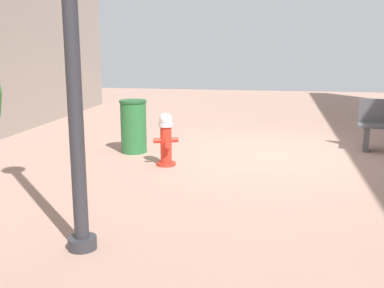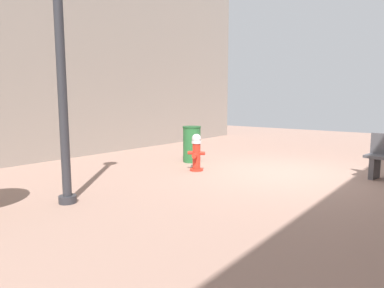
{
  "view_description": "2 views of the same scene",
  "coord_description": "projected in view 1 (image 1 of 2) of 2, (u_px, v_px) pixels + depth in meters",
  "views": [
    {
      "loc": [
        -0.01,
        8.29,
        1.97
      ],
      "look_at": [
        0.93,
        2.99,
        0.81
      ],
      "focal_mm": 43.94,
      "sensor_mm": 36.0,
      "label": 1
    },
    {
      "loc": [
        -3.01,
        7.05,
        1.63
      ],
      "look_at": [
        0.6,
        2.56,
        0.88
      ],
      "focal_mm": 31.09,
      "sensor_mm": 36.0,
      "label": 2
    }
  ],
  "objects": [
    {
      "name": "ground_plane",
      "position": [
        272.0,
        155.0,
        8.4
      ],
      "size": [
        23.4,
        23.4,
        0.0
      ],
      "primitive_type": "plane",
      "color": "#9E7A6B"
    },
    {
      "name": "fire_hydrant",
      "position": [
        166.0,
        139.0,
        7.61
      ],
      "size": [
        0.4,
        0.38,
        0.87
      ],
      "color": "red",
      "rests_on": "ground_plane"
    },
    {
      "name": "trash_bin",
      "position": [
        134.0,
        126.0,
        8.53
      ],
      "size": [
        0.49,
        0.49,
        0.96
      ],
      "color": "#266633",
      "rests_on": "ground_plane"
    }
  ]
}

